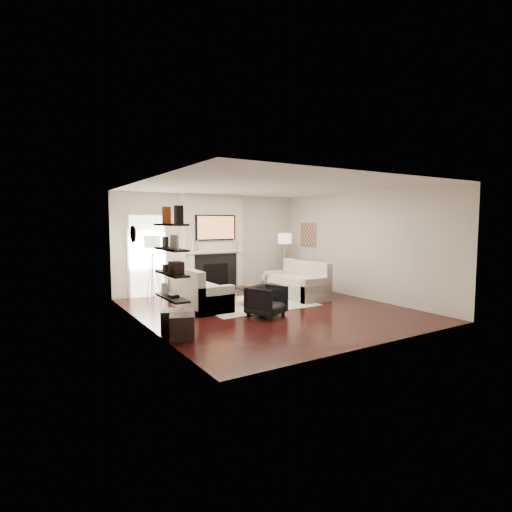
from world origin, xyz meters
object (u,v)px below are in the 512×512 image
lamp_left_shade (152,242)px  loveseat_left_base (200,298)px  loveseat_right_base (296,289)px  coffee_table (259,287)px  armchair (267,299)px  ottoman_near (173,321)px  lamp_right_shade (285,238)px

lamp_left_shade → loveseat_left_base: bearing=-68.2°
loveseat_right_base → coffee_table: size_ratio=1.64×
loveseat_left_base → lamp_left_shade: 2.04m
armchair → ottoman_near: size_ratio=1.73×
coffee_table → lamp_right_shade: (1.91, 1.61, 1.05)m
lamp_left_shade → lamp_right_shade: size_ratio=1.00×
loveseat_right_base → lamp_right_shade: 2.01m
armchair → lamp_right_shade: 3.83m
lamp_right_shade → lamp_left_shade: bearing=176.9°
coffee_table → ottoman_near: (-2.61, -1.30, -0.20)m
lamp_left_shade → ottoman_near: bearing=-101.2°
loveseat_left_base → loveseat_right_base: 2.63m
coffee_table → lamp_left_shade: 2.90m
coffee_table → ottoman_near: coffee_table is taller
ottoman_near → lamp_right_shade: bearing=32.8°
loveseat_left_base → lamp_right_shade: 3.75m
coffee_table → armchair: size_ratio=1.59×
loveseat_right_base → lamp_right_shade: size_ratio=4.50×
loveseat_left_base → lamp_right_shade: size_ratio=4.50×
loveseat_left_base → coffee_table: bearing=-13.2°
armchair → lamp_left_shade: lamp_left_shade is taller
loveseat_right_base → lamp_right_shade: (0.67, 1.43, 1.24)m
loveseat_right_base → coffee_table: 1.27m
loveseat_left_base → coffee_table: size_ratio=1.64×
coffee_table → armchair: 1.24m
lamp_left_shade → ottoman_near: 3.42m
armchair → lamp_right_shade: size_ratio=1.73×
coffee_table → armchair: bearing=-114.9°
armchair → lamp_right_shade: bearing=24.2°
loveseat_left_base → loveseat_right_base: (2.63, -0.14, 0.00)m
armchair → lamp_left_shade: (-1.46, 2.95, 1.10)m
armchair → ottoman_near: bearing=160.5°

